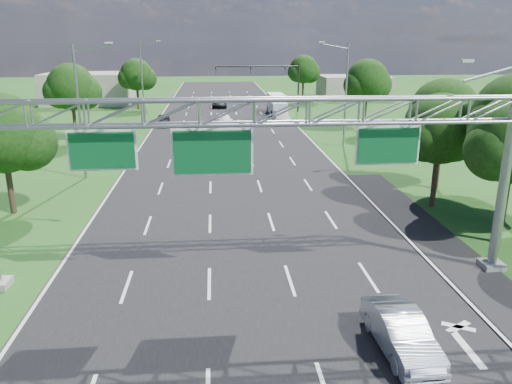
{
  "coord_description": "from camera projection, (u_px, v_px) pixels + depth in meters",
  "views": [
    {
      "loc": [
        -1.4,
        -8.5,
        10.37
      ],
      "look_at": [
        0.41,
        13.08,
        3.71
      ],
      "focal_mm": 35.0,
      "sensor_mm": 36.0,
      "label": 1
    }
  ],
  "objects": [
    {
      "name": "ground",
      "position": [
        233.0,
        175.0,
        39.83
      ],
      "size": [
        220.0,
        220.0,
        0.0
      ],
      "primitive_type": "plane",
      "color": "#1F4D17",
      "rests_on": "ground"
    },
    {
      "name": "road",
      "position": [
        233.0,
        175.0,
        39.83
      ],
      "size": [
        18.0,
        180.0,
        0.02
      ],
      "primitive_type": "cube",
      "color": "black",
      "rests_on": "ground"
    },
    {
      "name": "road_flare",
      "position": [
        446.0,
        251.0,
        25.4
      ],
      "size": [
        3.0,
        30.0,
        0.02
      ],
      "primitive_type": "cube",
      "color": "black",
      "rests_on": "ground"
    },
    {
      "name": "sign_gantry",
      "position": [
        256.0,
        126.0,
        20.68
      ],
      "size": [
        23.5,
        1.0,
        9.56
      ],
      "color": "gray",
      "rests_on": "ground"
    },
    {
      "name": "traffic_signal",
      "position": [
        275.0,
        76.0,
        72.24
      ],
      "size": [
        12.21,
        0.24,
        7.0
      ],
      "color": "black",
      "rests_on": "ground"
    },
    {
      "name": "streetlight_l_near",
      "position": [
        81.0,
        106.0,
        37.28
      ],
      "size": [
        2.97,
        0.22,
        10.16
      ],
      "color": "gray",
      "rests_on": "ground"
    },
    {
      "name": "streetlight_l_far",
      "position": [
        143.0,
        74.0,
        70.62
      ],
      "size": [
        2.97,
        0.22,
        10.16
      ],
      "color": "gray",
      "rests_on": "ground"
    },
    {
      "name": "streetlight_r_mid",
      "position": [
        344.0,
        90.0,
        48.61
      ],
      "size": [
        2.97,
        0.22,
        10.16
      ],
      "color": "gray",
      "rests_on": "ground"
    },
    {
      "name": "tree_cluster_right",
      "position": [
        492.0,
        129.0,
        29.15
      ],
      "size": [
        9.91,
        14.6,
        8.68
      ],
      "color": "#2D2116",
      "rests_on": "ground"
    },
    {
      "name": "tree_verge_la",
      "position": [
        4.0,
        137.0,
        29.73
      ],
      "size": [
        5.76,
        4.8,
        7.4
      ],
      "color": "#2D2116",
      "rests_on": "ground"
    },
    {
      "name": "tree_verge_lb",
      "position": [
        72.0,
        89.0,
        51.29
      ],
      "size": [
        5.76,
        4.8,
        8.06
      ],
      "color": "#2D2116",
      "rests_on": "ground"
    },
    {
      "name": "tree_verge_lc",
      "position": [
        137.0,
        76.0,
        75.47
      ],
      "size": [
        5.76,
        4.8,
        7.62
      ],
      "color": "#2D2116",
      "rests_on": "ground"
    },
    {
      "name": "tree_verge_rd",
      "position": [
        368.0,
        82.0,
        56.64
      ],
      "size": [
        5.76,
        4.8,
        8.28
      ],
      "color": "#2D2116",
      "rests_on": "ground"
    },
    {
      "name": "tree_verge_re",
      "position": [
        304.0,
        71.0,
        85.18
      ],
      "size": [
        5.76,
        4.8,
        7.84
      ],
      "color": "#2D2116",
      "rests_on": "ground"
    },
    {
      "name": "building_left",
      "position": [
        90.0,
        88.0,
        83.05
      ],
      "size": [
        14.0,
        10.0,
        5.0
      ],
      "primitive_type": "cube",
      "color": "gray",
      "rests_on": "ground"
    },
    {
      "name": "building_right",
      "position": [
        353.0,
        87.0,
        90.69
      ],
      "size": [
        12.0,
        9.0,
        4.0
      ],
      "primitive_type": "cube",
      "color": "gray",
      "rests_on": "ground"
    },
    {
      "name": "silver_sedan",
      "position": [
        401.0,
        332.0,
        17.14
      ],
      "size": [
        1.71,
        4.36,
        1.41
      ],
      "primitive_type": "imported",
      "rotation": [
        0.0,
        0.0,
        0.05
      ],
      "color": "silver",
      "rests_on": "ground"
    },
    {
      "name": "car_queue_a",
      "position": [
        224.0,
        121.0,
        61.13
      ],
      "size": [
        2.23,
        4.96,
        1.41
      ],
      "primitive_type": "imported",
      "rotation": [
        0.0,
        0.0,
        0.05
      ],
      "color": "white",
      "rests_on": "ground"
    },
    {
      "name": "car_queue_b",
      "position": [
        220.0,
        103.0,
        78.73
      ],
      "size": [
        2.38,
        4.98,
        1.37
      ],
      "primitive_type": "imported",
      "rotation": [
        0.0,
        0.0,
        -0.02
      ],
      "color": "black",
      "rests_on": "ground"
    },
    {
      "name": "car_queue_c",
      "position": [
        163.0,
        120.0,
        61.86
      ],
      "size": [
        1.71,
        4.15,
        1.41
      ],
      "primitive_type": "imported",
      "rotation": [
        0.0,
        0.0,
        0.01
      ],
      "color": "black",
      "rests_on": "ground"
    },
    {
      "name": "car_queue_d",
      "position": [
        281.0,
        117.0,
        64.14
      ],
      "size": [
        1.7,
        4.74,
        1.55
      ],
      "primitive_type": "imported",
      "rotation": [
        0.0,
        0.0,
        -0.01
      ],
      "color": "silver",
      "rests_on": "ground"
    },
    {
      "name": "box_truck",
      "position": [
        277.0,
        105.0,
        71.41
      ],
      "size": [
        2.26,
        7.39,
        2.79
      ],
      "rotation": [
        0.0,
        0.0,
        0.02
      ],
      "color": "white",
      "rests_on": "ground"
    }
  ]
}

